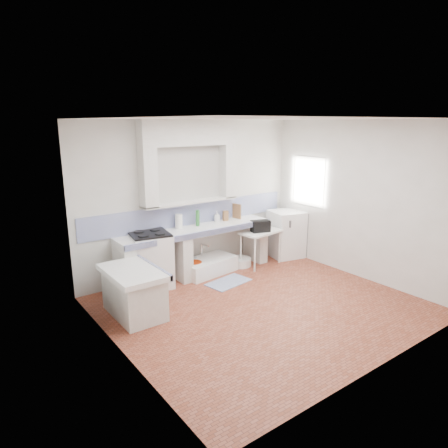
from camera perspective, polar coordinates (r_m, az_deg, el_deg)
floor at (r=6.38m, az=5.42°, el=-11.42°), size 4.50×4.50×0.00m
ceiling at (r=5.76m, az=6.09°, el=14.58°), size 4.50×4.50×0.00m
wall_back at (r=7.49m, az=-4.54°, el=3.75°), size 4.50×0.00×4.50m
wall_front at (r=4.68m, az=22.32°, el=-3.72°), size 4.50×0.00×4.50m
wall_left at (r=4.76m, az=-14.90°, el=-2.83°), size 0.00×4.50×4.50m
wall_right at (r=7.58m, az=18.54°, el=3.18°), size 0.00×4.50×4.50m
alcove_mass at (r=7.21m, az=-4.88°, el=12.73°), size 1.90×0.25×0.45m
window_frame at (r=8.41m, az=12.68°, el=5.98°), size 0.35×0.86×1.06m
lace_valance at (r=8.26m, az=12.15°, el=8.52°), size 0.01×0.84×0.24m
counter_slab at (r=7.31m, az=-3.88°, el=-0.85°), size 3.00×0.60×0.08m
counter_lip at (r=7.08m, az=-2.66°, el=-1.33°), size 3.00×0.04×0.10m
counter_pier_left at (r=6.84m, az=-13.83°, el=-6.28°), size 0.20×0.55×0.82m
counter_pier_mid at (r=7.27m, az=-6.16°, el=-4.70°), size 0.20×0.55×0.82m
counter_pier_right at (r=8.23m, az=4.42°, el=-2.37°), size 0.20×0.55×0.82m
peninsula_top at (r=5.98m, az=-12.75°, el=-6.66°), size 0.70×1.10×0.08m
peninsula_base at (r=6.11m, az=-12.57°, el=-9.73°), size 0.60×1.00×0.62m
peninsula_lip at (r=6.11m, az=-9.91°, el=-6.07°), size 0.04×1.10×0.10m
backsplash at (r=7.54m, az=-4.44°, el=1.49°), size 4.27×0.03×0.40m
stove at (r=7.01m, az=-10.32°, el=-5.13°), size 0.75×0.73×0.92m
sink at (r=7.61m, az=-2.30°, el=-6.01°), size 1.12×0.70×0.25m
side_table at (r=7.98m, az=5.16°, el=-3.40°), size 0.89×0.57×0.04m
fridge at (r=8.54m, az=8.72°, el=-1.37°), size 0.74×0.74×0.97m
bucket_red at (r=7.43m, az=-4.29°, el=-6.42°), size 0.32×0.32×0.28m
bucket_orange at (r=7.62m, az=-1.09°, el=-6.03°), size 0.34×0.34×0.24m
bucket_blue at (r=7.82m, az=-0.82°, el=-5.33°), size 0.33×0.33×0.27m
basin_white at (r=7.99m, az=2.36°, el=-5.36°), size 0.42×0.42×0.16m
water_bottle_a at (r=7.64m, az=-4.07°, el=-5.77°), size 0.10×0.10×0.30m
water_bottle_b at (r=7.81m, az=-2.44°, el=-5.42°), size 0.08×0.08×0.27m
black_bag at (r=7.81m, az=5.17°, el=-0.29°), size 0.40×0.30×0.22m
green_bottle_a at (r=7.39m, az=-3.77°, el=0.84°), size 0.08×0.08×0.30m
green_bottle_b at (r=7.45m, az=-3.70°, el=0.89°), size 0.08×0.08×0.28m
knife_block at (r=7.79m, az=0.22°, el=1.16°), size 0.11×0.09×0.19m
cutting_board at (r=7.96m, az=1.81°, el=1.82°), size 0.06×0.22×0.29m
paper_towel at (r=7.25m, az=-6.41°, el=0.36°), size 0.17×0.17×0.26m
soap_bottle at (r=7.69m, az=-1.00°, el=1.05°), size 0.12×0.12×0.21m
rug at (r=7.20m, az=0.63°, el=-8.22°), size 0.84×0.57×0.01m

